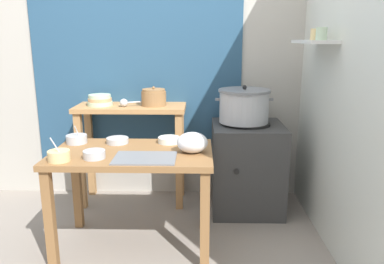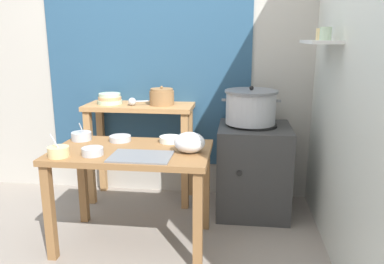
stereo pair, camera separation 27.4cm
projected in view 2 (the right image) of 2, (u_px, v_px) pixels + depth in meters
name	position (u px, v px, depth m)	size (l,w,h in m)	color
ground_plane	(139.00, 245.00, 2.79)	(9.00, 9.00, 0.00)	gray
wall_back	(174.00, 57.00, 3.52)	(4.40, 0.12, 2.60)	#B2ADA3
wall_right	(348.00, 66.00, 2.51)	(0.30, 3.20, 2.60)	silver
prep_table	(132.00, 164.00, 2.70)	(1.10, 0.66, 0.72)	olive
back_shelf_table	(140.00, 129.00, 3.45)	(0.96, 0.40, 0.90)	#B27F4C
stove_block	(253.00, 169.00, 3.28)	(0.60, 0.61, 0.78)	#383838
steamer_pot	(251.00, 107.00, 3.17)	(0.49, 0.44, 0.32)	#B7BABF
clay_pot	(162.00, 97.00, 3.36)	(0.22, 0.22, 0.17)	olive
bowl_stack_enamel	(110.00, 99.00, 3.42)	(0.22, 0.22, 0.10)	#B7D1AD
ladle	(134.00, 102.00, 3.34)	(0.28, 0.13, 0.07)	#B7BABF
serving_tray	(141.00, 156.00, 2.49)	(0.40, 0.28, 0.01)	slate
plastic_bag	(190.00, 142.00, 2.58)	(0.21, 0.18, 0.14)	white
prep_bowl_0	(170.00, 139.00, 2.85)	(0.16, 0.16, 0.04)	silver
prep_bowl_1	(58.00, 151.00, 2.50)	(0.14, 0.14, 0.16)	#E5C684
prep_bowl_2	(120.00, 138.00, 2.88)	(0.16, 0.16, 0.04)	#B7BABF
prep_bowl_3	(92.00, 151.00, 2.53)	(0.14, 0.14, 0.05)	#B7BABF
prep_bowl_4	(81.00, 136.00, 2.90)	(0.15, 0.15, 0.14)	#B7BABF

